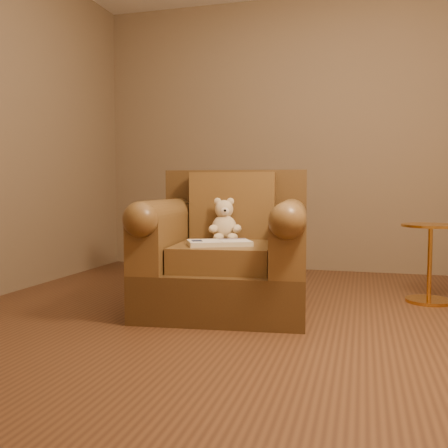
# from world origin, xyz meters

# --- Properties ---
(floor) EXTENTS (4.00, 4.00, 0.00)m
(floor) POSITION_xyz_m (0.00, 0.00, 0.00)
(floor) COLOR brown
(floor) RESTS_ON ground
(room) EXTENTS (4.02, 4.02, 2.71)m
(room) POSITION_xyz_m (0.00, 0.00, 1.71)
(room) COLOR #7B664C
(room) RESTS_ON ground
(armchair) EXTENTS (1.16, 1.11, 0.95)m
(armchair) POSITION_xyz_m (-0.23, 0.21, 0.37)
(armchair) COLOR #4E351A
(armchair) RESTS_ON floor
(teddy_bear) EXTENTS (0.22, 0.25, 0.30)m
(teddy_bear) POSITION_xyz_m (-0.28, 0.30, 0.57)
(teddy_bear) COLOR beige
(teddy_bear) RESTS_ON armchair
(guidebook) EXTENTS (0.46, 0.38, 0.03)m
(guidebook) POSITION_xyz_m (-0.23, -0.00, 0.47)
(guidebook) COLOR beige
(guidebook) RESTS_ON armchair
(side_table) EXTENTS (0.40, 0.40, 0.56)m
(side_table) POSITION_xyz_m (1.12, 0.76, 0.30)
(side_table) COLOR gold
(side_table) RESTS_ON floor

